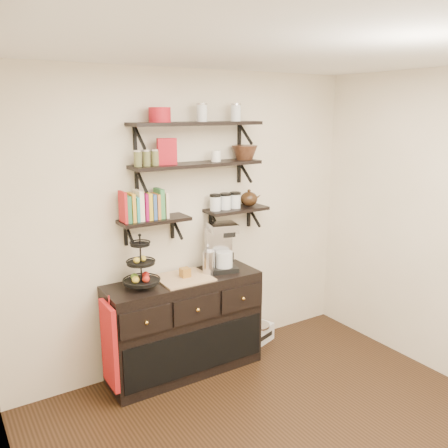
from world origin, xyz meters
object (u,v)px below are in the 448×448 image
coffee_maker (221,248)px  radio (259,333)px  sideboard (184,326)px  fruit_stand (141,270)px

coffee_maker → radio: 1.13m
sideboard → coffee_maker: 0.78m
coffee_maker → fruit_stand: bearing=-163.4°
sideboard → fruit_stand: fruit_stand is taller
sideboard → radio: (0.90, 0.09, -0.35)m
fruit_stand → radio: bearing=3.6°
sideboard → fruit_stand: bearing=179.6°
fruit_stand → radio: fruit_stand is taller
sideboard → fruit_stand: (-0.39, 0.00, 0.60)m
fruit_stand → coffee_maker: (0.80, 0.03, 0.06)m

